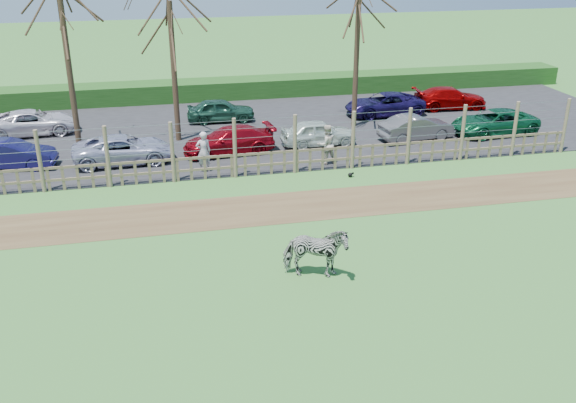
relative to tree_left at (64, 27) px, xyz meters
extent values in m
plane|color=#569546|center=(6.50, -12.50, -5.62)|extent=(120.00, 120.00, 0.00)
cube|color=brown|center=(6.50, -8.00, -5.61)|extent=(34.00, 2.80, 0.01)
cube|color=#232326|center=(6.50, 2.00, -5.60)|extent=(44.00, 13.00, 0.04)
cube|color=#1E4716|center=(6.50, 9.00, -5.07)|extent=(46.00, 2.00, 1.10)
cube|color=brown|center=(6.50, -4.50, -5.17)|extent=(30.00, 0.06, 0.10)
cube|color=brown|center=(6.50, -4.50, -4.67)|extent=(30.00, 0.06, 0.10)
cylinder|color=brown|center=(-1.00, -4.50, -4.37)|extent=(0.16, 0.16, 2.50)
cylinder|color=brown|center=(1.50, -4.50, -4.37)|extent=(0.16, 0.16, 2.50)
cylinder|color=brown|center=(4.00, -4.50, -4.37)|extent=(0.16, 0.16, 2.50)
cylinder|color=brown|center=(6.50, -4.50, -4.37)|extent=(0.16, 0.16, 2.50)
cylinder|color=brown|center=(9.00, -4.50, -4.37)|extent=(0.16, 0.16, 2.50)
cylinder|color=brown|center=(11.50, -4.50, -4.37)|extent=(0.16, 0.16, 2.50)
cylinder|color=brown|center=(14.00, -4.50, -4.37)|extent=(0.16, 0.16, 2.50)
cylinder|color=brown|center=(16.50, -4.50, -4.37)|extent=(0.16, 0.16, 2.50)
cylinder|color=brown|center=(19.00, -4.50, -4.37)|extent=(0.16, 0.16, 2.50)
cylinder|color=brown|center=(21.50, -4.50, -4.37)|extent=(0.16, 0.16, 2.50)
cylinder|color=gray|center=(6.50, -4.50, -4.37)|extent=(30.00, 0.02, 0.02)
cylinder|color=gray|center=(6.50, -4.50, -3.97)|extent=(30.00, 0.02, 0.02)
cylinder|color=gray|center=(6.50, -4.50, -3.57)|extent=(30.00, 0.02, 0.02)
cylinder|color=gray|center=(6.50, -4.50, -3.22)|extent=(30.00, 0.02, 0.02)
cylinder|color=#3D2B1E|center=(0.00, 0.00, -1.87)|extent=(0.26, 0.26, 7.50)
cylinder|color=#3D2B1E|center=(4.50, 1.00, -2.37)|extent=(0.26, 0.26, 6.50)
cylinder|color=#3D2B1E|center=(13.50, 1.50, -2.12)|extent=(0.26, 0.26, 7.00)
imported|color=gray|center=(7.61, -13.18, -4.81)|extent=(2.06, 1.35, 1.60)
imported|color=beige|center=(5.30, -3.61, -4.71)|extent=(0.68, 0.50, 1.72)
imported|color=beige|center=(10.55, -3.77, -4.71)|extent=(0.95, 0.81, 1.72)
sphere|color=black|center=(11.11, -5.50, -5.52)|extent=(0.18, 0.18, 0.18)
sphere|color=black|center=(11.22, -5.50, -5.46)|extent=(0.09, 0.09, 0.09)
imported|color=#1A1653|center=(-2.64, -1.48, -4.98)|extent=(3.75, 1.64, 1.20)
imported|color=#AEAECA|center=(2.01, -1.78, -4.98)|extent=(4.41, 2.20, 1.20)
imported|color=maroon|center=(6.63, -1.51, -4.98)|extent=(4.30, 2.13, 1.20)
imported|color=silver|center=(10.89, -1.21, -4.98)|extent=(3.57, 1.53, 1.20)
imported|color=#5E5A5C|center=(15.69, -1.43, -4.98)|extent=(3.78, 1.76, 1.20)
imported|color=#0E5530|center=(19.82, -1.37, -4.98)|extent=(4.46, 2.32, 1.20)
imported|color=silver|center=(-2.43, 3.50, -4.98)|extent=(4.50, 2.43, 1.20)
imported|color=#1F4B37|center=(6.89, 3.81, -4.98)|extent=(3.57, 1.55, 1.20)
imported|color=#1B1146|center=(15.75, 3.13, -4.98)|extent=(4.41, 2.20, 1.20)
imported|color=#970303|center=(19.85, 3.66, -4.98)|extent=(4.23, 1.93, 1.20)
camera|label=1|loc=(3.32, -29.09, 3.81)|focal=40.00mm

